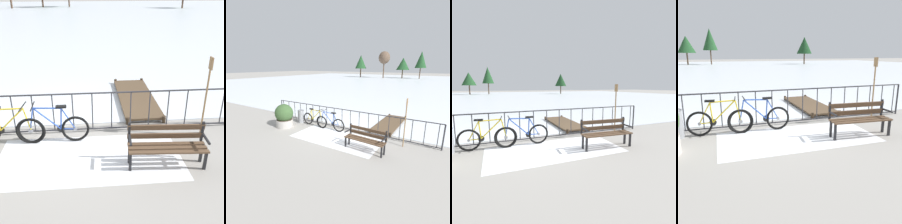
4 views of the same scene
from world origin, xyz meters
TOP-DOWN VIEW (x-y plane):
  - ground_plane at (0.00, 0.00)m, footprint 160.00×160.00m
  - frozen_pond at (0.00, 28.40)m, footprint 80.00×56.00m
  - snow_patch at (0.38, -1.20)m, footprint 3.98×1.85m
  - railing_fence at (-0.00, 0.00)m, footprint 9.06×0.06m
  - bicycle_near_railing at (-1.48, -0.39)m, footprint 1.71×0.52m
  - bicycle_second at (-0.46, -0.43)m, footprint 1.71×0.52m
  - park_bench at (1.95, -1.50)m, footprint 1.63×0.58m
  - oar_upright at (3.15, -0.44)m, footprint 0.04×0.16m
  - wooden_dock at (1.92, 1.90)m, footprint 1.10×3.31m
  - tree_far_west at (15.28, 37.22)m, footprint 2.96×2.96m
  - tree_west_mid at (-2.16, 41.10)m, footprint 2.67×2.67m
  - tree_far_east at (-6.30, 40.89)m, footprint 3.21×3.21m

SIDE VIEW (x-z plane):
  - ground_plane at x=0.00m, z-range 0.00..0.00m
  - snow_patch at x=0.38m, z-range 0.00..0.01m
  - frozen_pond at x=0.00m, z-range 0.00..0.03m
  - wooden_dock at x=1.92m, z-range 0.02..0.22m
  - bicycle_near_railing at x=-1.48m, z-range -0.12..0.86m
  - bicycle_second at x=-0.46m, z-range -0.12..0.86m
  - park_bench at x=1.95m, z-range 0.07..0.96m
  - railing_fence at x=0.00m, z-range 0.02..1.09m
  - oar_upright at x=3.15m, z-range 0.15..2.13m
  - tree_far_west at x=15.28m, z-range 0.99..6.12m
  - tree_far_east at x=-6.30m, z-range 1.06..6.21m
  - tree_west_mid at x=-2.16m, z-range 1.30..7.87m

